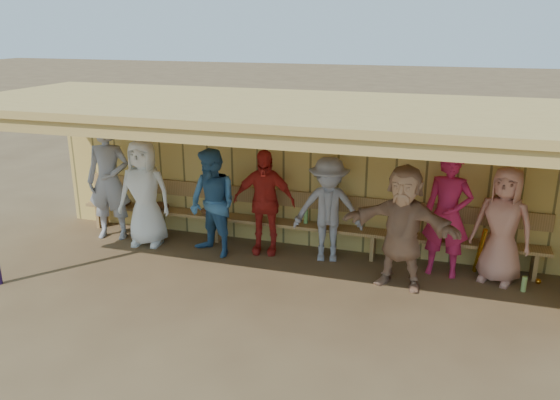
{
  "coord_description": "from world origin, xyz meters",
  "views": [
    {
      "loc": [
        2.26,
        -6.86,
        3.47
      ],
      "look_at": [
        0.0,
        0.35,
        1.05
      ],
      "focal_mm": 35.0,
      "sensor_mm": 36.0,
      "label": 1
    }
  ],
  "objects_px": {
    "player_f": "(402,227)",
    "player_c": "(213,203)",
    "bench": "(294,217)",
    "player_a": "(109,181)",
    "player_g": "(447,215)",
    "player_h": "(503,226)",
    "player_d": "(264,202)",
    "player_e": "(328,210)",
    "player_b": "(145,193)"
  },
  "relations": [
    {
      "from": "player_c",
      "to": "player_h",
      "type": "height_order",
      "value": "player_c"
    },
    {
      "from": "player_d",
      "to": "player_h",
      "type": "xyz_separation_m",
      "value": [
        3.49,
        -0.0,
        -0.0
      ]
    },
    {
      "from": "player_a",
      "to": "player_g",
      "type": "height_order",
      "value": "player_a"
    },
    {
      "from": "player_c",
      "to": "player_d",
      "type": "height_order",
      "value": "player_c"
    },
    {
      "from": "player_b",
      "to": "player_h",
      "type": "bearing_deg",
      "value": -5.43
    },
    {
      "from": "player_a",
      "to": "player_g",
      "type": "relative_size",
      "value": 1.1
    },
    {
      "from": "player_f",
      "to": "bench",
      "type": "xyz_separation_m",
      "value": [
        -1.77,
        0.88,
        -0.34
      ]
    },
    {
      "from": "player_f",
      "to": "player_e",
      "type": "bearing_deg",
      "value": 163.53
    },
    {
      "from": "player_d",
      "to": "bench",
      "type": "relative_size",
      "value": 0.22
    },
    {
      "from": "player_b",
      "to": "player_h",
      "type": "relative_size",
      "value": 1.06
    },
    {
      "from": "player_e",
      "to": "player_g",
      "type": "height_order",
      "value": "player_g"
    },
    {
      "from": "player_a",
      "to": "player_f",
      "type": "bearing_deg",
      "value": -17.42
    },
    {
      "from": "player_b",
      "to": "player_f",
      "type": "height_order",
      "value": "player_b"
    },
    {
      "from": "player_f",
      "to": "bench",
      "type": "height_order",
      "value": "player_f"
    },
    {
      "from": "player_a",
      "to": "player_h",
      "type": "distance_m",
      "value": 6.18
    },
    {
      "from": "player_f",
      "to": "player_h",
      "type": "relative_size",
      "value": 1.04
    },
    {
      "from": "player_g",
      "to": "player_a",
      "type": "bearing_deg",
      "value": -172.28
    },
    {
      "from": "player_a",
      "to": "player_b",
      "type": "relative_size",
      "value": 1.13
    },
    {
      "from": "player_b",
      "to": "player_f",
      "type": "relative_size",
      "value": 1.02
    },
    {
      "from": "player_c",
      "to": "player_h",
      "type": "distance_m",
      "value": 4.23
    },
    {
      "from": "player_g",
      "to": "bench",
      "type": "distance_m",
      "value": 2.39
    },
    {
      "from": "player_a",
      "to": "player_h",
      "type": "height_order",
      "value": "player_a"
    },
    {
      "from": "player_h",
      "to": "bench",
      "type": "height_order",
      "value": "player_h"
    },
    {
      "from": "player_d",
      "to": "player_e",
      "type": "xyz_separation_m",
      "value": [
        1.03,
        0.0,
        -0.02
      ]
    },
    {
      "from": "player_c",
      "to": "bench",
      "type": "distance_m",
      "value": 1.34
    },
    {
      "from": "player_b",
      "to": "player_f",
      "type": "bearing_deg",
      "value": -12.51
    },
    {
      "from": "player_e",
      "to": "player_f",
      "type": "bearing_deg",
      "value": -38.34
    },
    {
      "from": "player_g",
      "to": "bench",
      "type": "height_order",
      "value": "player_g"
    },
    {
      "from": "player_c",
      "to": "bench",
      "type": "height_order",
      "value": "player_c"
    },
    {
      "from": "player_a",
      "to": "player_h",
      "type": "xyz_separation_m",
      "value": [
        6.17,
        0.16,
        -0.16
      ]
    },
    {
      "from": "player_c",
      "to": "player_f",
      "type": "xyz_separation_m",
      "value": [
        2.9,
        -0.24,
        0.02
      ]
    },
    {
      "from": "player_a",
      "to": "player_e",
      "type": "relative_size",
      "value": 1.22
    },
    {
      "from": "player_a",
      "to": "player_e",
      "type": "distance_m",
      "value": 3.72
    },
    {
      "from": "player_c",
      "to": "player_g",
      "type": "relative_size",
      "value": 0.94
    },
    {
      "from": "player_c",
      "to": "bench",
      "type": "relative_size",
      "value": 0.22
    },
    {
      "from": "player_a",
      "to": "bench",
      "type": "bearing_deg",
      "value": -3.93
    },
    {
      "from": "player_a",
      "to": "player_c",
      "type": "xyz_separation_m",
      "value": [
        1.96,
        -0.17,
        -0.15
      ]
    },
    {
      "from": "player_c",
      "to": "player_e",
      "type": "distance_m",
      "value": 1.78
    },
    {
      "from": "player_b",
      "to": "player_g",
      "type": "bearing_deg",
      "value": -5.0
    },
    {
      "from": "player_f",
      "to": "player_g",
      "type": "bearing_deg",
      "value": 55.22
    },
    {
      "from": "player_d",
      "to": "player_f",
      "type": "xyz_separation_m",
      "value": [
        2.18,
        -0.57,
        0.03
      ]
    },
    {
      "from": "player_f",
      "to": "player_c",
      "type": "bearing_deg",
      "value": -174.57
    },
    {
      "from": "player_c",
      "to": "player_e",
      "type": "height_order",
      "value": "player_c"
    },
    {
      "from": "bench",
      "to": "player_g",
      "type": "bearing_deg",
      "value": -7.43
    },
    {
      "from": "player_e",
      "to": "player_f",
      "type": "height_order",
      "value": "player_f"
    },
    {
      "from": "player_d",
      "to": "player_h",
      "type": "distance_m",
      "value": 3.49
    },
    {
      "from": "player_b",
      "to": "player_d",
      "type": "height_order",
      "value": "player_b"
    },
    {
      "from": "bench",
      "to": "player_d",
      "type": "bearing_deg",
      "value": -143.13
    },
    {
      "from": "player_e",
      "to": "player_d",
      "type": "bearing_deg",
      "value": 168.23
    },
    {
      "from": "player_b",
      "to": "player_e",
      "type": "distance_m",
      "value": 3.0
    }
  ]
}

